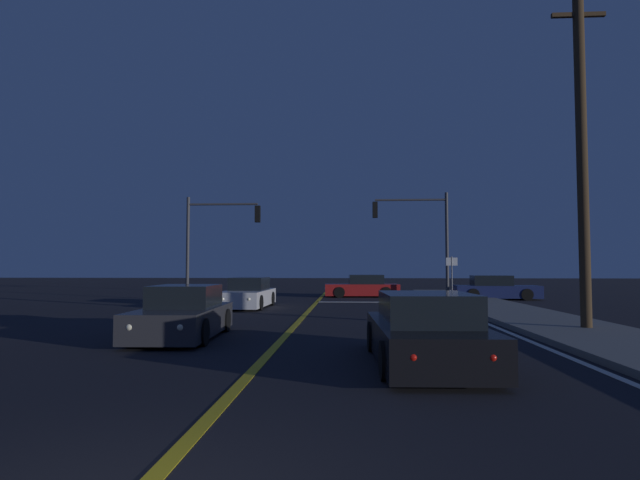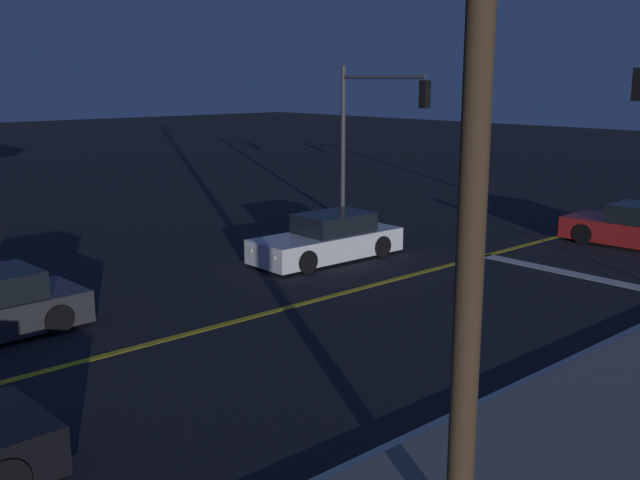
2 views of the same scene
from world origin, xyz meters
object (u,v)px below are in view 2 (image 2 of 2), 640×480
object	(u,v)px
car_far_approaching_white	(329,240)
traffic_signal_far_left	(372,120)
car_distant_tail_red	(640,228)
utility_pole_right	(479,56)

from	to	relation	value
car_far_approaching_white	traffic_signal_far_left	distance (m)	6.33
car_distant_tail_red	car_far_approaching_white	xyz separation A→B (m)	(-5.32, -8.41, -0.00)
traffic_signal_far_left	car_far_approaching_white	bearing A→B (deg)	-58.89
car_far_approaching_white	utility_pole_right	distance (m)	14.60
car_distant_tail_red	utility_pole_right	world-z (taller)	utility_pole_right
car_far_approaching_white	traffic_signal_far_left	world-z (taller)	traffic_signal_far_left
car_distant_tail_red	car_far_approaching_white	world-z (taller)	same
utility_pole_right	traffic_signal_far_left	bearing A→B (deg)	137.10
traffic_signal_far_left	utility_pole_right	distance (m)	19.02
car_distant_tail_red	utility_pole_right	xyz separation A→B (m)	(5.74, -16.64, 4.82)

